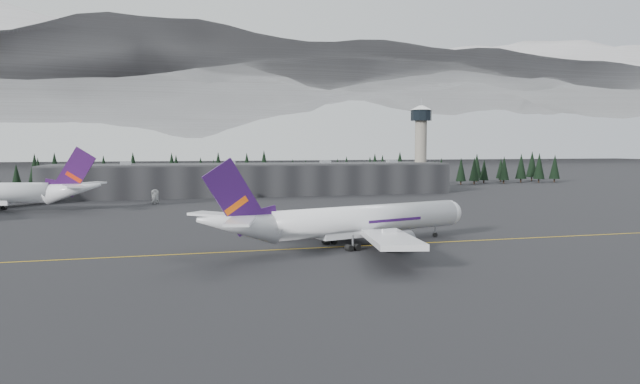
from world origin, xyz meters
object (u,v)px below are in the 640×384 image
object	(u,v)px
gse_vehicle_a	(155,202)
terminal	(255,179)
control_tower	(421,138)
gse_vehicle_b	(246,197)
jet_main	(346,222)

from	to	relation	value
gse_vehicle_a	terminal	bearing A→B (deg)	33.95
control_tower	gse_vehicle_b	size ratio (longest dim) A/B	8.76
gse_vehicle_b	terminal	bearing A→B (deg)	144.52
terminal	gse_vehicle_b	distance (m)	20.94
gse_vehicle_a	jet_main	bearing A→B (deg)	-73.13
jet_main	gse_vehicle_a	bearing A→B (deg)	95.76
control_tower	jet_main	xyz separation A→B (m)	(-75.57, -130.16, -18.45)
jet_main	gse_vehicle_b	size ratio (longest dim) A/B	13.59
terminal	gse_vehicle_a	size ratio (longest dim) A/B	32.43
terminal	gse_vehicle_b	xyz separation A→B (m)	(-6.30, -19.18, -5.57)
gse_vehicle_b	control_tower	bearing A→B (deg)	87.97
terminal	gse_vehicle_b	size ratio (longest dim) A/B	37.16
gse_vehicle_a	gse_vehicle_b	size ratio (longest dim) A/B	1.15
control_tower	jet_main	distance (m)	151.64
jet_main	gse_vehicle_b	xyz separation A→B (m)	(-5.73, 107.99, -4.22)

